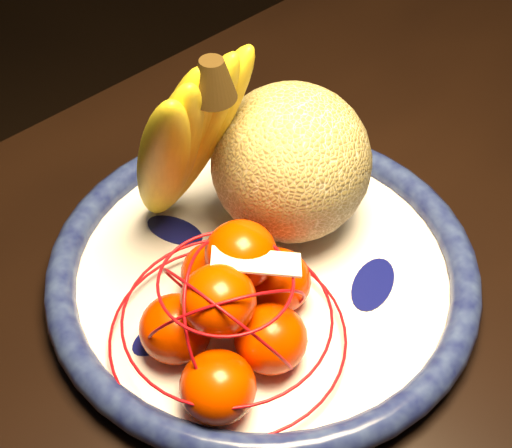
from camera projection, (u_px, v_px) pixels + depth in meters
dining_table at (413, 280)px, 0.84m from camera, size 1.43×0.91×0.69m
fruit_bowl at (263, 271)px, 0.73m from camera, size 0.40×0.40×0.03m
cantaloupe at (291, 163)px, 0.72m from camera, size 0.15×0.15×0.15m
banana_bunch at (179, 139)px, 0.68m from camera, size 0.15×0.15×0.23m
mandarin_bag at (230, 310)px, 0.65m from camera, size 0.25×0.25×0.13m
price_tag at (256, 262)px, 0.62m from camera, size 0.07×0.07×0.01m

